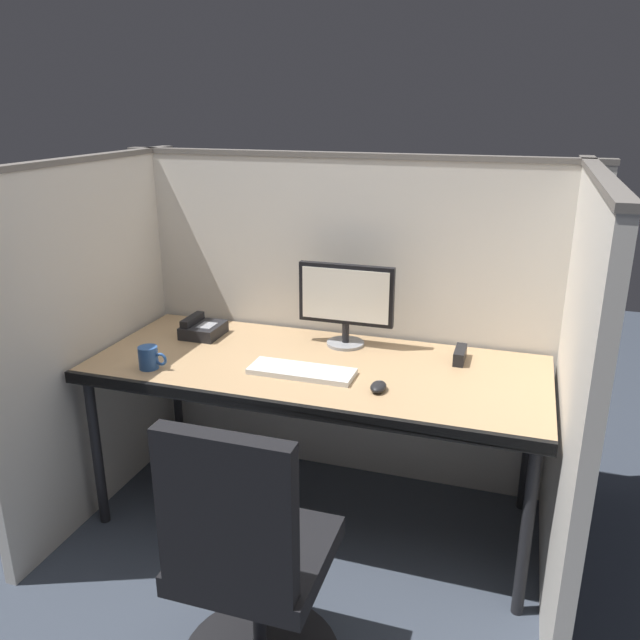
# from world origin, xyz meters

# --- Properties ---
(ground_plane) EXTENTS (8.00, 8.00, 0.00)m
(ground_plane) POSITION_xyz_m (0.00, 0.00, 0.00)
(ground_plane) COLOR #383F4C
(cubicle_partition_rear) EXTENTS (2.21, 0.06, 1.57)m
(cubicle_partition_rear) POSITION_xyz_m (0.00, 0.74, 0.79)
(cubicle_partition_rear) COLOR beige
(cubicle_partition_rear) RESTS_ON ground
(cubicle_partition_left) EXTENTS (0.06, 1.41, 1.57)m
(cubicle_partition_left) POSITION_xyz_m (-0.99, 0.20, 0.79)
(cubicle_partition_left) COLOR beige
(cubicle_partition_left) RESTS_ON ground
(cubicle_partition_right) EXTENTS (0.06, 1.41, 1.57)m
(cubicle_partition_right) POSITION_xyz_m (0.99, 0.20, 0.79)
(cubicle_partition_right) COLOR beige
(cubicle_partition_right) RESTS_ON ground
(desk) EXTENTS (1.90, 0.80, 0.74)m
(desk) POSITION_xyz_m (0.00, 0.29, 0.69)
(desk) COLOR tan
(desk) RESTS_ON ground
(office_chair) EXTENTS (0.52, 0.52, 0.97)m
(office_chair) POSITION_xyz_m (0.09, -0.62, 0.36)
(office_chair) COLOR black
(office_chair) RESTS_ON ground
(monitor_center) EXTENTS (0.43, 0.17, 0.37)m
(monitor_center) POSITION_xyz_m (0.05, 0.55, 0.96)
(monitor_center) COLOR gray
(monitor_center) RESTS_ON desk
(keyboard_main) EXTENTS (0.43, 0.15, 0.02)m
(keyboard_main) POSITION_xyz_m (-0.03, 0.19, 0.75)
(keyboard_main) COLOR silver
(keyboard_main) RESTS_ON desk
(computer_mouse) EXTENTS (0.06, 0.10, 0.04)m
(computer_mouse) POSITION_xyz_m (0.31, 0.12, 0.76)
(computer_mouse) COLOR black
(computer_mouse) RESTS_ON desk
(coffee_mug) EXTENTS (0.13, 0.08, 0.09)m
(coffee_mug) POSITION_xyz_m (-0.64, 0.05, 0.79)
(coffee_mug) COLOR #264C8C
(coffee_mug) RESTS_ON desk
(red_stapler) EXTENTS (0.04, 0.15, 0.06)m
(red_stapler) POSITION_xyz_m (0.57, 0.52, 0.77)
(red_stapler) COLOR black
(red_stapler) RESTS_ON desk
(desk_phone) EXTENTS (0.17, 0.19, 0.09)m
(desk_phone) POSITION_xyz_m (-0.62, 0.47, 0.77)
(desk_phone) COLOR black
(desk_phone) RESTS_ON desk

